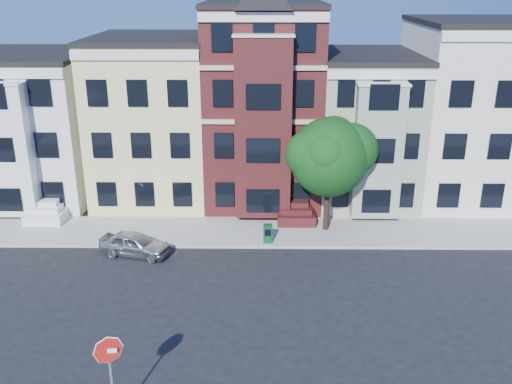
{
  "coord_description": "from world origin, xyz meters",
  "views": [
    {
      "loc": [
        -0.05,
        -21.5,
        13.49
      ],
      "look_at": [
        -0.33,
        3.42,
        4.2
      ],
      "focal_mm": 40.0,
      "sensor_mm": 36.0,
      "label": 1
    }
  ],
  "objects_px": {
    "parked_car": "(135,244)",
    "stop_sign": "(111,373)",
    "street_tree": "(328,162)",
    "newspaper_box": "(268,234)"
  },
  "relations": [
    {
      "from": "parked_car",
      "to": "stop_sign",
      "type": "height_order",
      "value": "stop_sign"
    },
    {
      "from": "parked_car",
      "to": "street_tree",
      "type": "bearing_deg",
      "value": -59.31
    },
    {
      "from": "street_tree",
      "to": "parked_car",
      "type": "distance_m",
      "value": 11.24
    },
    {
      "from": "street_tree",
      "to": "stop_sign",
      "type": "distance_m",
      "value": 17.37
    },
    {
      "from": "street_tree",
      "to": "newspaper_box",
      "type": "height_order",
      "value": "street_tree"
    },
    {
      "from": "newspaper_box",
      "to": "stop_sign",
      "type": "xyz_separation_m",
      "value": [
        -5.05,
        -13.27,
        1.24
      ]
    },
    {
      "from": "stop_sign",
      "to": "parked_car",
      "type": "bearing_deg",
      "value": 92.41
    },
    {
      "from": "parked_car",
      "to": "stop_sign",
      "type": "distance_m",
      "value": 12.19
    },
    {
      "from": "street_tree",
      "to": "stop_sign",
      "type": "bearing_deg",
      "value": -119.06
    },
    {
      "from": "street_tree",
      "to": "parked_car",
      "type": "height_order",
      "value": "street_tree"
    }
  ]
}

